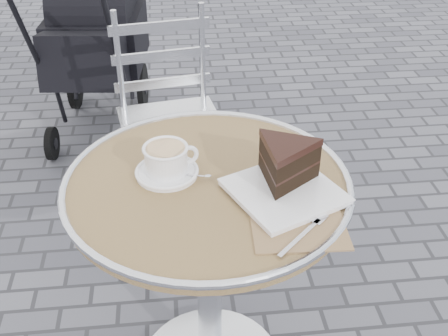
{
  "coord_description": "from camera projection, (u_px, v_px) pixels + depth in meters",
  "views": [
    {
      "loc": [
        -0.08,
        -1.13,
        1.53
      ],
      "look_at": [
        0.04,
        -0.02,
        0.78
      ],
      "focal_mm": 45.0,
      "sensor_mm": 36.0,
      "label": 1
    }
  ],
  "objects": [
    {
      "name": "cake_plate_set",
      "position": [
        286.0,
        169.0,
        1.32
      ],
      "size": [
        0.3,
        0.39,
        0.12
      ],
      "rotation": [
        0.0,
        0.0,
        0.42
      ],
      "color": "#8C6A4D",
      "rests_on": "cafe_table"
    },
    {
      "name": "cafe_table",
      "position": [
        208.0,
        232.0,
        1.47
      ],
      "size": [
        0.72,
        0.72,
        0.74
      ],
      "color": "silver",
      "rests_on": "ground"
    },
    {
      "name": "bistro_chair",
      "position": [
        167.0,
        95.0,
        2.21
      ],
      "size": [
        0.45,
        0.45,
        0.87
      ],
      "rotation": [
        0.0,
        0.0,
        0.16
      ],
      "color": "silver",
      "rests_on": "ground"
    },
    {
      "name": "cappuccino_set",
      "position": [
        167.0,
        162.0,
        1.39
      ],
      "size": [
        0.18,
        0.15,
        0.08
      ],
      "rotation": [
        0.0,
        0.0,
        0.26
      ],
      "color": "white",
      "rests_on": "cafe_table"
    },
    {
      "name": "baby_stroller",
      "position": [
        95.0,
        51.0,
        2.85
      ],
      "size": [
        0.51,
        0.95,
        0.95
      ],
      "rotation": [
        0.0,
        0.0,
        -0.11
      ],
      "color": "black",
      "rests_on": "ground"
    }
  ]
}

